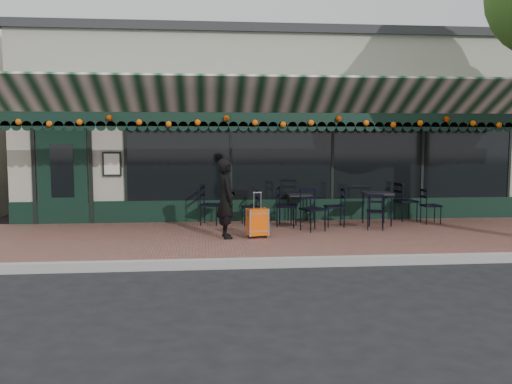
{
  "coord_description": "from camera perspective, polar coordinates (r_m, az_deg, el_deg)",
  "views": [
    {
      "loc": [
        -1.63,
        -8.58,
        2.05
      ],
      "look_at": [
        -0.64,
        1.6,
        1.06
      ],
      "focal_mm": 38.0,
      "sensor_mm": 36.0,
      "label": 1
    }
  ],
  "objects": [
    {
      "name": "chair_b_right",
      "position": [
        11.89,
        3.25,
        -1.5
      ],
      "size": [
        0.56,
        0.56,
        0.9
      ],
      "primitive_type": null,
      "rotation": [
        0.0,
        0.0,
        1.27
      ],
      "color": "black",
      "rests_on": "sidewalk"
    },
    {
      "name": "chair_a_extra",
      "position": [
        12.91,
        17.93,
        -1.4
      ],
      "size": [
        0.4,
        0.4,
        0.8
      ],
      "primitive_type": null,
      "rotation": [
        0.0,
        0.0,
        1.57
      ],
      "color": "black",
      "rests_on": "sidewalk"
    },
    {
      "name": "chair_b_left",
      "position": [
        12.11,
        -0.59,
        -1.64
      ],
      "size": [
        0.43,
        0.43,
        0.78
      ],
      "primitive_type": null,
      "rotation": [
        0.0,
        0.0,
        -1.47
      ],
      "color": "black",
      "rests_on": "sidewalk"
    },
    {
      "name": "chair_solo",
      "position": [
        12.15,
        -4.83,
        -1.41
      ],
      "size": [
        0.53,
        0.53,
        0.87
      ],
      "primitive_type": null,
      "rotation": [
        0.0,
        0.0,
        1.32
      ],
      "color": "black",
      "rests_on": "sidewalk"
    },
    {
      "name": "restaurant_building",
      "position": [
        16.5,
        0.14,
        6.3
      ],
      "size": [
        12.0,
        9.6,
        4.5
      ],
      "color": "#A8A291",
      "rests_on": "ground"
    },
    {
      "name": "chair_a_left",
      "position": [
        11.98,
        8.28,
        -1.58
      ],
      "size": [
        0.44,
        0.44,
        0.86
      ],
      "primitive_type": null,
      "rotation": [
        0.0,
        0.0,
        -1.59
      ],
      "color": "black",
      "rests_on": "sidewalk"
    },
    {
      "name": "woman",
      "position": [
        10.46,
        -3.13,
        -0.69
      ],
      "size": [
        0.44,
        0.6,
        1.53
      ],
      "primitive_type": "imported",
      "rotation": [
        0.0,
        0.0,
        1.71
      ],
      "color": "black",
      "rests_on": "sidewalk"
    },
    {
      "name": "cafe_table_a",
      "position": [
        12.37,
        12.64,
        -0.39
      ],
      "size": [
        0.59,
        0.59,
        0.73
      ],
      "color": "black",
      "rests_on": "sidewalk"
    },
    {
      "name": "chair_a_front",
      "position": [
        11.73,
        12.47,
        -2.06
      ],
      "size": [
        0.47,
        0.47,
        0.75
      ],
      "primitive_type": null,
      "rotation": [
        0.0,
        0.0,
        -0.29
      ],
      "color": "black",
      "rests_on": "sidewalk"
    },
    {
      "name": "curb",
      "position": [
        8.87,
        5.23,
        -7.35
      ],
      "size": [
        18.0,
        0.16,
        0.15
      ],
      "primitive_type": "cube",
      "color": "#9E9E99",
      "rests_on": "ground"
    },
    {
      "name": "ground",
      "position": [
        8.97,
        5.13,
        -7.7
      ],
      "size": [
        80.0,
        80.0,
        0.0
      ],
      "primitive_type": "plane",
      "color": "black",
      "rests_on": "ground"
    },
    {
      "name": "chair_b_front",
      "position": [
        11.35,
        6.01,
        -1.86
      ],
      "size": [
        0.59,
        0.59,
        0.89
      ],
      "primitive_type": null,
      "rotation": [
        0.0,
        0.0,
        0.42
      ],
      "color": "black",
      "rests_on": "sidewalk"
    },
    {
      "name": "cafe_table_b",
      "position": [
        12.46,
        4.57,
        -0.55
      ],
      "size": [
        0.53,
        0.53,
        0.65
      ],
      "color": "black",
      "rests_on": "sidewalk"
    },
    {
      "name": "suitcase",
      "position": [
        10.51,
        0.14,
        -3.24
      ],
      "size": [
        0.43,
        0.31,
        0.88
      ],
      "rotation": [
        0.0,
        0.0,
        0.27
      ],
      "color": "#F65307",
      "rests_on": "sidewalk"
    },
    {
      "name": "chair_a_right",
      "position": [
        13.17,
        15.51,
        -0.96
      ],
      "size": [
        0.51,
        0.51,
        0.91
      ],
      "primitive_type": null,
      "rotation": [
        0.0,
        0.0,
        1.7
      ],
      "color": "black",
      "rests_on": "sidewalk"
    },
    {
      "name": "sidewalk",
      "position": [
        10.88,
        3.18,
        -4.93
      ],
      "size": [
        18.0,
        4.0,
        0.15
      ],
      "primitive_type": "cube",
      "color": "brown",
      "rests_on": "ground"
    }
  ]
}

